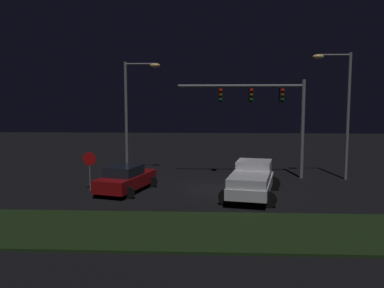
% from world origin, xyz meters
% --- Properties ---
extents(ground_plane, '(80.00, 80.00, 0.00)m').
position_xyz_m(ground_plane, '(0.00, 0.00, 0.00)').
color(ground_plane, black).
extents(grass_median, '(26.94, 4.85, 0.10)m').
position_xyz_m(grass_median, '(0.00, -7.93, 0.05)').
color(grass_median, black).
rests_on(grass_median, ground_plane).
extents(pickup_truck, '(3.62, 5.70, 1.80)m').
position_xyz_m(pickup_truck, '(2.02, -1.97, 1.00)').
color(pickup_truck, silver).
rests_on(pickup_truck, ground_plane).
extents(car_sedan, '(3.22, 4.72, 1.51)m').
position_xyz_m(car_sedan, '(-5.00, -1.16, 0.74)').
color(car_sedan, maroon).
rests_on(car_sedan, ground_plane).
extents(traffic_signal_gantry, '(8.32, 0.56, 6.50)m').
position_xyz_m(traffic_signal_gantry, '(3.39, 3.33, 4.90)').
color(traffic_signal_gantry, slate).
rests_on(traffic_signal_gantry, ground_plane).
extents(street_lamp_left, '(2.49, 0.44, 7.77)m').
position_xyz_m(street_lamp_left, '(-5.55, 4.24, 4.91)').
color(street_lamp_left, slate).
rests_on(street_lamp_left, ground_plane).
extents(street_lamp_right, '(2.47, 0.44, 8.17)m').
position_xyz_m(street_lamp_right, '(8.16, 3.06, 5.13)').
color(street_lamp_right, slate).
rests_on(street_lamp_right, ground_plane).
extents(stop_sign, '(0.76, 0.08, 2.23)m').
position_xyz_m(stop_sign, '(-7.08, -1.07, 1.56)').
color(stop_sign, slate).
rests_on(stop_sign, ground_plane).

